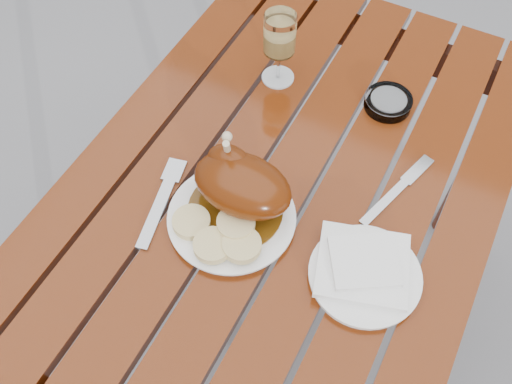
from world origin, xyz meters
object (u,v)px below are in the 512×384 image
dinner_plate (232,218)px  wine_glass (279,49)px  ashtray (388,102)px  side_plate (365,276)px  table (281,262)px

dinner_plate → wine_glass: wine_glass is taller
wine_glass → ashtray: wine_glass is taller
dinner_plate → wine_glass: size_ratio=1.41×
dinner_plate → ashtray: size_ratio=2.37×
wine_glass → side_plate: wine_glass is taller
side_plate → dinner_plate: bearing=-179.1°
table → ashtray: 0.48m
dinner_plate → ashtray: bearing=68.7°
table → side_plate: bearing=-32.6°
table → ashtray: size_ratio=11.78×
dinner_plate → side_plate: bearing=0.9°
dinner_plate → wine_glass: 0.39m
wine_glass → ashtray: size_ratio=1.67×
dinner_plate → table: bearing=70.6°
table → ashtray: ashtray is taller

